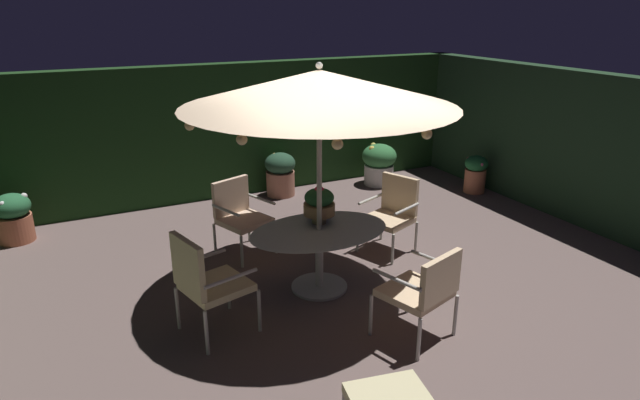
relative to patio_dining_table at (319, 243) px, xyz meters
The scene contains 15 objects.
ground_plane 0.62m from the patio_dining_table, 38.05° to the right, with size 8.59×7.86×0.02m, color brown.
hedge_backdrop_rear 3.67m from the patio_dining_table, 86.86° to the left, with size 8.59×0.30×2.18m, color #193617.
hedge_backdrop_right 4.38m from the patio_dining_table, ahead, with size 0.30×7.86×2.18m, color #1E3621.
patio_dining_table is the anchor object (origin of this frame).
patio_umbrella 1.70m from the patio_dining_table, 132.31° to the right, with size 2.85×2.85×2.52m.
centerpiece_planter 0.45m from the patio_dining_table, 64.29° to the left, with size 0.36×0.36×0.44m.
patio_chair_north 1.41m from the patio_dining_table, 72.08° to the right, with size 0.77×0.76×0.94m.
patio_chair_northeast 1.41m from the patio_dining_table, 21.87° to the left, with size 0.73×0.75×0.98m.
patio_chair_east 1.41m from the patio_dining_table, 110.48° to the left, with size 0.76×0.75×0.96m.
patio_chair_southeast 1.42m from the patio_dining_table, 165.31° to the right, with size 0.75×0.73×1.06m.
ottoman_footrest 2.34m from the patio_dining_table, 103.58° to the right, with size 0.64×0.51×0.39m.
potted_plant_back_right 3.96m from the patio_dining_table, 48.38° to the left, with size 0.61×0.61×0.73m.
potted_plant_right_far 3.29m from the patio_dining_table, 75.49° to the left, with size 0.51×0.51×0.73m.
potted_plant_back_center 4.34m from the patio_dining_table, 136.38° to the left, with size 0.48×0.48×0.68m.
potted_plant_left_far 4.30m from the patio_dining_table, 25.59° to the left, with size 0.39×0.39×0.65m.
Camera 1 is at (-2.61, -4.80, 3.05)m, focal length 30.50 mm.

